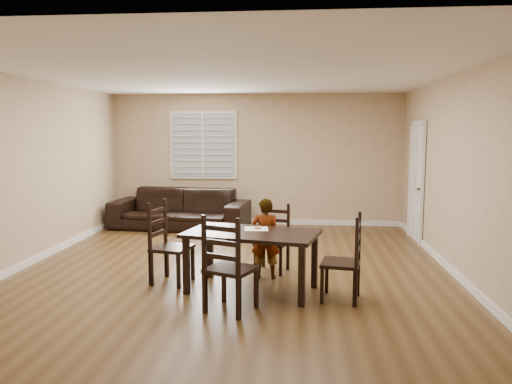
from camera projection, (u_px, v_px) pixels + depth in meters
The scene contains 11 objects.
ground at pixel (234, 269), 7.03m from camera, with size 7.00×7.00×0.00m, color brown.
room at pixel (238, 141), 6.99m from camera, with size 6.04×7.04×2.72m.
dining_table at pixel (252, 239), 6.02m from camera, with size 1.72×1.21×0.73m.
chair_near at pixel (274, 240), 6.98m from camera, with size 0.51×0.49×0.93m.
chair_far at pixel (225, 270), 5.25m from camera, with size 0.62×0.60×1.07m.
chair_left at pixel (163, 245), 6.41m from camera, with size 0.54×0.56×1.05m.
chair_right at pixel (351, 262), 5.68m from camera, with size 0.50×0.52×1.00m.
child at pixel (265, 238), 6.57m from camera, with size 0.39×0.26×1.07m, color gray.
napkin at pixel (256, 229), 6.17m from camera, with size 0.29×0.29×0.00m, color white.
donut at pixel (258, 227), 6.16m from camera, with size 0.09×0.09×0.03m.
sofa at pixel (180, 209), 9.96m from camera, with size 2.70×1.06×0.79m, color black.
Camera 1 is at (0.91, -6.79, 1.93)m, focal length 35.00 mm.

